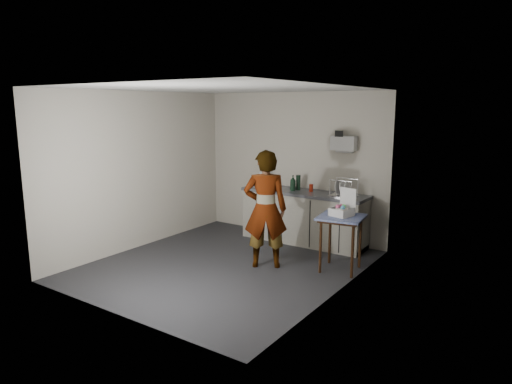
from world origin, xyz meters
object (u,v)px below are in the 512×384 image
Objects in this scene: bakery_box at (342,210)px; side_table at (341,223)px; kitchen_counter at (304,219)px; paper_towel at (262,180)px; soap_bottle at (293,183)px; soda_can at (311,188)px; dish_rack at (343,192)px; dark_bottle at (298,183)px; standing_man at (265,209)px.

side_table is at bearing -61.91° from bakery_box.
kitchen_counter is 1.03m from paper_towel.
soap_bottle reaches higher than side_table.
soda_can is at bearing 19.71° from soap_bottle.
kitchen_counter is 8.13× the size of paper_towel.
soda_can reaches higher than side_table.
kitchen_counter is 5.44× the size of dish_rack.
dark_bottle is at bearing 70.85° from soap_bottle.
side_table is 1.62m from dark_bottle.
soda_can is at bearing 7.33° from paper_towel.
paper_towel is 0.71× the size of bakery_box.
paper_towel reaches higher than soda_can.
standing_man is at bearing -114.84° from dish_rack.
soda_can is (0.00, 1.44, 0.10)m from standing_man.
soda_can is (-0.99, 0.97, 0.27)m from side_table.
dark_bottle is at bearing -112.21° from standing_man.
kitchen_counter is 0.92m from dish_rack.
bakery_box is at bearing 175.37° from standing_man.
paper_towel is 1.56m from dish_rack.
kitchen_counter is 1.47m from standing_man.
dark_bottle is 0.69m from paper_towel.
kitchen_counter is 0.64m from dark_bottle.
bakery_box is at bearing -32.60° from soap_bottle.
side_table is 2.93× the size of paper_towel.
dish_rack is at bearing 1.31° from paper_towel.
standing_man is 1.11m from bakery_box.
kitchen_counter reaches higher than side_table.
standing_man reaches higher than side_table.
paper_towel reaches higher than dark_bottle.
side_table is 0.99m from dish_rack.
soap_bottle is 0.12m from dark_bottle.
standing_man is 4.23× the size of dish_rack.
dark_bottle is 0.96× the size of paper_towel.
side_table is 1.59m from soap_bottle.
standing_man is 1.38m from soap_bottle.
dark_bottle is 1.56m from bakery_box.
soap_bottle is (-0.19, -0.06, 0.62)m from kitchen_counter.
bakery_box is at bearing -67.11° from dish_rack.
dish_rack reaches higher than bakery_box.
dish_rack is (0.93, 0.02, -0.07)m from soap_bottle.
paper_towel is at bearing -172.67° from soda_can.
standing_man is at bearing -138.97° from bakery_box.
bakery_box is (-0.01, 0.04, 0.19)m from side_table.
dark_bottle is (-0.15, 0.06, 0.62)m from kitchen_counter.
standing_man is 6.40× the size of soap_bottle.
paper_towel is (-0.93, 1.32, 0.17)m from standing_man.
paper_towel is at bearing -174.82° from kitchen_counter.
standing_man is 1.48m from dark_bottle.
dish_rack is (0.73, -0.04, 0.55)m from kitchen_counter.
bakery_box is at bearing -43.30° from soda_can.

